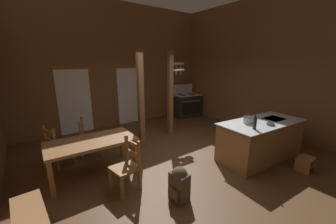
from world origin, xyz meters
TOP-DOWN VIEW (x-y plane):
  - ground_plane at (0.00, 0.00)m, footprint 7.64×7.80m
  - wall_back at (0.00, 3.57)m, footprint 7.64×0.14m
  - wall_right at (3.49, 0.00)m, footprint 0.14×7.80m
  - glazed_door_back_left at (-1.54, 3.49)m, footprint 1.00×0.01m
  - glazed_panel_back_right at (0.34, 3.49)m, footprint 0.84×0.01m
  - kitchen_island at (1.59, -1.04)m, footprint 2.24×1.14m
  - stove_range at (2.72, 2.93)m, footprint 1.23×0.93m
  - support_post_with_pot_rack at (0.87, 1.56)m, footprint 0.58×0.24m
  - support_post_center at (-0.39, 1.22)m, footprint 0.14×0.14m
  - step_stool at (1.81, -1.96)m, footprint 0.37×0.29m
  - dining_table at (-1.88, 0.64)m, footprint 1.73×0.96m
  - ladderback_chair_near_window at (-1.52, -0.25)m, footprint 0.50×0.50m
  - ladderback_chair_by_post at (-2.41, 1.44)m, footprint 0.57×0.57m
  - ladderback_chair_at_table_end at (-1.71, 1.57)m, footprint 0.57×0.57m
  - backpack at (-0.96, -1.05)m, footprint 0.33×0.34m
  - stockpot_on_counter at (1.19, -0.91)m, footprint 0.30×0.23m
  - mixing_bowl_on_counter at (1.47, -1.28)m, footprint 0.17×0.17m
  - bottle_tall_on_counter at (1.36, -0.81)m, footprint 0.06×0.06m
  - bottle_short_on_counter at (0.92, -1.22)m, footprint 0.07×0.07m

SIDE VIEW (x-z plane):
  - ground_plane at x=0.00m, z-range -0.10..0.00m
  - step_stool at x=1.81m, z-range 0.03..0.33m
  - backpack at x=-0.96m, z-range 0.02..0.61m
  - ladderback_chair_near_window at x=-1.52m, z-range -0.02..0.93m
  - ladderback_chair_by_post at x=-2.41m, z-range -0.02..0.93m
  - ladderback_chair_at_table_end at x=-1.71m, z-range -0.02..0.93m
  - kitchen_island at x=1.59m, z-range 0.00..0.92m
  - stove_range at x=2.72m, z-range -0.18..1.14m
  - dining_table at x=-1.88m, z-range 0.28..1.02m
  - mixing_bowl_on_counter at x=1.47m, z-range 0.92..0.98m
  - stockpot_on_counter at x=1.19m, z-range 0.92..1.08m
  - glazed_door_back_left at x=-1.54m, z-range 0.00..2.05m
  - glazed_panel_back_right at x=0.34m, z-range 0.00..2.05m
  - bottle_tall_on_counter at x=1.36m, z-range 0.89..1.16m
  - bottle_short_on_counter at x=0.92m, z-range 0.89..1.23m
  - support_post_center at x=-0.39m, z-range 0.00..2.61m
  - support_post_with_pot_rack at x=0.87m, z-range 0.09..2.69m
  - wall_back at x=0.00m, z-range 0.00..4.26m
  - wall_right at x=3.49m, z-range 0.00..4.26m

